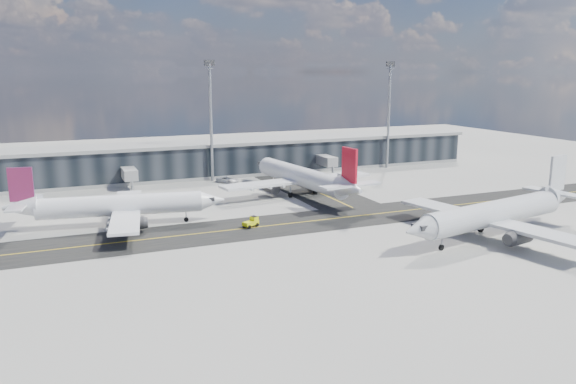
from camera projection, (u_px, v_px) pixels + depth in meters
name	position (u px, v px, depth m)	size (l,w,h in m)	color
ground	(288.00, 230.00, 94.41)	(300.00, 300.00, 0.00)	gray
taxiway_lanes	(285.00, 214.00, 105.57)	(180.00, 63.00, 0.03)	black
terminal_concourse	(205.00, 160.00, 143.11)	(152.00, 19.80, 8.80)	black
floodlight_masts	(211.00, 117.00, 134.43)	(102.50, 0.70, 28.90)	gray
airliner_af	(118.00, 206.00, 96.51)	(36.73, 31.44, 10.89)	white
airliner_redtail	(302.00, 177.00, 120.05)	(35.70, 41.76, 12.37)	white
airliner_near	(496.00, 213.00, 89.99)	(40.20, 34.48, 11.95)	silver
baggage_tug	(252.00, 222.00, 96.49)	(3.10, 2.36, 1.76)	#EBF10C
service_van	(227.00, 180.00, 134.90)	(2.59, 5.62, 1.56)	white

